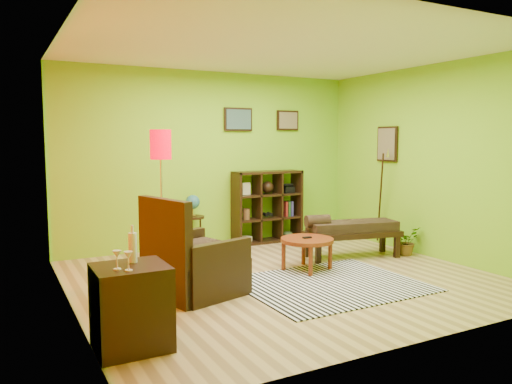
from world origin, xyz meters
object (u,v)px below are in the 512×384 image
globe_table (193,208)px  cube_shelf (268,207)px  coffee_table (307,243)px  armchair (191,265)px  floor_lamp (161,157)px  bench (350,229)px  potted_plant (406,244)px  side_cabinet (131,307)px

globe_table → cube_shelf: size_ratio=0.72×
coffee_table → armchair: size_ratio=0.62×
floor_lamp → cube_shelf: floor_lamp is taller
coffee_table → cube_shelf: bearing=76.3°
floor_lamp → bench: bearing=-10.3°
coffee_table → cube_shelf: (0.45, 1.85, 0.23)m
floor_lamp → globe_table: size_ratio=2.13×
armchair → floor_lamp: (0.00, 1.06, 1.16)m
armchair → cube_shelf: cube_shelf is taller
armchair → bench: (2.67, 0.57, 0.08)m
potted_plant → coffee_table: bearing=-178.7°
floor_lamp → cube_shelf: (2.16, 1.05, -0.89)m
armchair → globe_table: armchair is taller
side_cabinet → cube_shelf: cube_shelf is taller
coffee_table → potted_plant: 1.82m
bench → potted_plant: bench is taller
side_cabinet → floor_lamp: floor_lamp is taller
bench → cube_shelf: bearing=108.1°
coffee_table → armchair: 1.74m
coffee_table → armchair: (-1.72, -0.26, -0.03)m
side_cabinet → cube_shelf: 4.50m
armchair → side_cabinet: 1.48m
coffee_table → floor_lamp: (-1.71, 0.79, 1.13)m
floor_lamp → bench: (2.67, -0.48, -1.08)m
floor_lamp → potted_plant: (3.52, -0.75, -1.33)m
coffee_table → globe_table: globe_table is taller
cube_shelf → potted_plant: 2.30m
armchair → cube_shelf: bearing=44.3°
coffee_table → potted_plant: bearing=1.3°
bench → potted_plant: bearing=-17.7°
bench → globe_table: bearing=139.9°
potted_plant → globe_table: bearing=145.9°
floor_lamp → cube_shelf: size_ratio=1.54×
coffee_table → bench: bearing=18.0°
coffee_table → floor_lamp: bearing=155.2°
armchair → cube_shelf: size_ratio=0.93×
armchair → floor_lamp: size_ratio=0.61×
globe_table → cube_shelf: cube_shelf is taller
globe_table → bench: 2.42m
floor_lamp → armchair: bearing=-90.1°
side_cabinet → globe_table: side_cabinet is taller
floor_lamp → potted_plant: floor_lamp is taller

